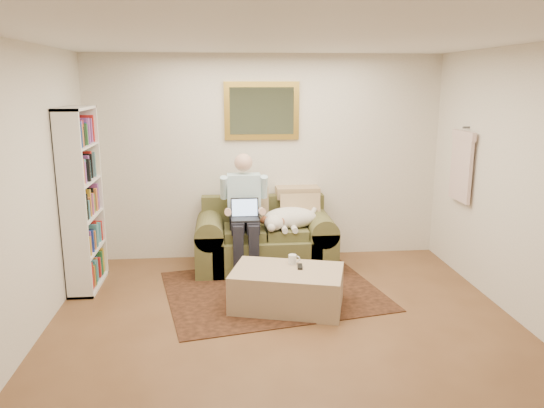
{
  "coord_description": "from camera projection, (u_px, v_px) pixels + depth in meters",
  "views": [
    {
      "loc": [
        -0.56,
        -4.22,
        2.27
      ],
      "look_at": [
        -0.03,
        1.41,
        0.95
      ],
      "focal_mm": 35.0,
      "sensor_mm": 36.0,
      "label": 1
    }
  ],
  "objects": [
    {
      "name": "wall_mirror",
      "position": [
        262.0,
        111.0,
        6.62
      ],
      "size": [
        0.94,
        0.04,
        0.72
      ],
      "color": "gold",
      "rests_on": "room_shell"
    },
    {
      "name": "rug",
      "position": [
        273.0,
        290.0,
        5.86
      ],
      "size": [
        2.58,
        2.22,
        0.01
      ],
      "primitive_type": "cube",
      "rotation": [
        0.0,
        0.0,
        0.19
      ],
      "color": "black",
      "rests_on": "room_shell"
    },
    {
      "name": "sleeping_dog",
      "position": [
        290.0,
        218.0,
        6.43
      ],
      "size": [
        0.7,
        0.44,
        0.26
      ],
      "primitive_type": null,
      "color": "white",
      "rests_on": "sofa"
    },
    {
      "name": "laptop",
      "position": [
        245.0,
        214.0,
        6.22
      ],
      "size": [
        0.33,
        0.26,
        0.24
      ],
      "color": "black",
      "rests_on": "seated_man"
    },
    {
      "name": "bookshelf",
      "position": [
        82.0,
        200.0,
        5.79
      ],
      "size": [
        0.28,
        0.8,
        2.0
      ],
      "primitive_type": null,
      "color": "white",
      "rests_on": "room_shell"
    },
    {
      "name": "seated_man",
      "position": [
        245.0,
        215.0,
        6.29
      ],
      "size": [
        0.56,
        0.8,
        1.42
      ],
      "primitive_type": null,
      "color": "#8CCBD8",
      "rests_on": "sofa"
    },
    {
      "name": "coffee_mug",
      "position": [
        292.0,
        259.0,
        5.52
      ],
      "size": [
        0.08,
        0.08,
        0.1
      ],
      "primitive_type": "cylinder",
      "color": "white",
      "rests_on": "ottoman"
    },
    {
      "name": "hanging_shirt",
      "position": [
        462.0,
        162.0,
        6.1
      ],
      "size": [
        0.06,
        0.52,
        0.9
      ],
      "primitive_type": null,
      "color": "beige",
      "rests_on": "room_shell"
    },
    {
      "name": "ottoman",
      "position": [
        287.0,
        288.0,
        5.41
      ],
      "size": [
        1.25,
        0.97,
        0.4
      ],
      "primitive_type": "cube",
      "rotation": [
        0.0,
        0.0,
        -0.27
      ],
      "color": "tan",
      "rests_on": "room_shell"
    },
    {
      "name": "room_shell",
      "position": [
        286.0,
        192.0,
        4.7
      ],
      "size": [
        4.51,
        5.0,
        2.61
      ],
      "color": "brown",
      "rests_on": "ground"
    },
    {
      "name": "tv_remote",
      "position": [
        300.0,
        267.0,
        5.43
      ],
      "size": [
        0.07,
        0.15,
        0.02
      ],
      "primitive_type": "cube",
      "rotation": [
        0.0,
        0.0,
        -0.12
      ],
      "color": "black",
      "rests_on": "ottoman"
    },
    {
      "name": "sofa",
      "position": [
        265.0,
        244.0,
        6.56
      ],
      "size": [
        1.69,
        0.86,
        1.01
      ],
      "color": "brown",
      "rests_on": "room_shell"
    }
  ]
}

